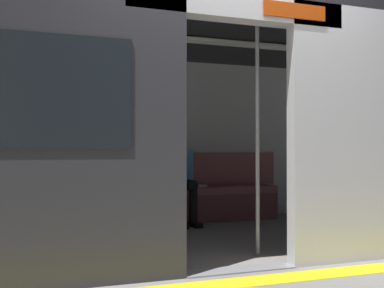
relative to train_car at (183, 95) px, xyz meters
The scene contains 9 objects.
ground_plane 1.96m from the train_car, 92.46° to the left, with size 60.00×60.00×0.00m, color gray.
platform_edge_strip 2.16m from the train_car, 91.99° to the left, with size 8.00×0.24×0.01m, color yellow.
train_car is the anchor object (origin of this frame).
bench_seat 1.60m from the train_car, 92.81° to the right, with size 3.18×0.44×0.45m.
person_seated 1.36m from the train_car, 102.92° to the right, with size 0.55×0.71×1.18m.
handbag 1.51m from the train_car, 81.92° to the right, with size 0.26×0.15×0.17m.
book 1.69m from the train_car, 116.37° to the right, with size 0.15×0.22×0.03m, color silver.
grab_pole_door 0.99m from the train_car, 67.41° to the left, with size 0.04×0.04×2.13m, color silver.
grab_pole_far 1.03m from the train_car, 118.89° to the left, with size 0.04×0.04×2.13m, color silver.
Camera 1 is at (1.48, 3.20, 0.93)m, focal length 42.15 mm.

